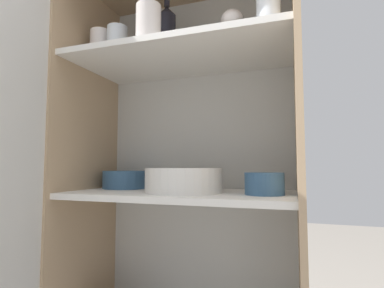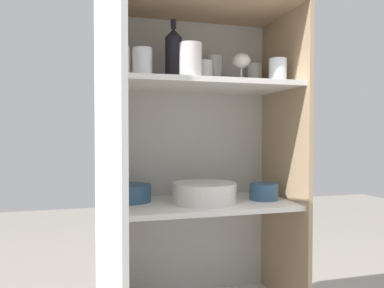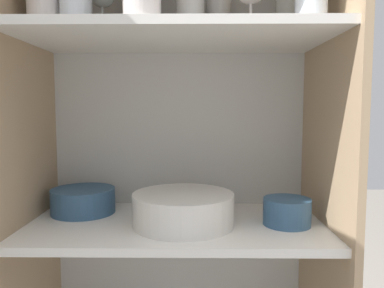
# 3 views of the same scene
# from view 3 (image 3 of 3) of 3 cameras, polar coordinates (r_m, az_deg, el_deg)

# --- Properties ---
(cupboard_back_panel) EXTENTS (0.79, 0.02, 1.52)m
(cupboard_back_panel) POSITION_cam_3_polar(r_m,az_deg,el_deg) (1.18, -1.96, -7.83)
(cupboard_back_panel) COLOR silver
(cupboard_back_panel) RESTS_ON ground_plane
(cupboard_side_left) EXTENTS (0.02, 0.42, 1.52)m
(cupboard_side_left) POSITION_cam_3_polar(r_m,az_deg,el_deg) (1.08, -23.73, -9.54)
(cupboard_side_left) COLOR tan
(cupboard_side_left) RESTS_ON ground_plane
(cupboard_side_right) EXTENTS (0.02, 0.42, 1.52)m
(cupboard_side_right) POSITION_cam_3_polar(r_m,az_deg,el_deg) (1.04, 19.59, -9.94)
(cupboard_side_right) COLOR tan
(cupboard_side_right) RESTS_ON ground_plane
(shelf_board_middle) EXTENTS (0.76, 0.38, 0.02)m
(shelf_board_middle) POSITION_cam_3_polar(r_m,az_deg,el_deg) (1.00, -2.49, -12.25)
(shelf_board_middle) COLOR white
(shelf_board_upper) EXTENTS (0.76, 0.38, 0.02)m
(shelf_board_upper) POSITION_cam_3_polar(r_m,az_deg,el_deg) (0.97, -2.60, 15.93)
(shelf_board_upper) COLOR white
(tumbler_glass_0) EXTENTS (0.07, 0.07, 0.12)m
(tumbler_glass_0) POSITION_cam_3_polar(r_m,az_deg,el_deg) (1.14, 14.34, 17.64)
(tumbler_glass_0) COLOR white
(tumbler_glass_0) RESTS_ON shelf_board_upper
(tumbler_glass_1) EXTENTS (0.07, 0.07, 0.10)m
(tumbler_glass_1) POSITION_cam_3_polar(r_m,az_deg,el_deg) (1.01, -0.31, 18.85)
(tumbler_glass_1) COLOR white
(tumbler_glass_1) RESTS_ON shelf_board_upper
(tumbler_glass_2) EXTENTS (0.07, 0.07, 0.10)m
(tumbler_glass_2) POSITION_cam_3_polar(r_m,az_deg,el_deg) (0.93, 17.69, 19.83)
(tumbler_glass_2) COLOR white
(tumbler_glass_2) RESTS_ON shelf_board_upper
(tumbler_glass_4) EXTENTS (0.07, 0.07, 0.11)m
(tumbler_glass_4) POSITION_cam_3_polar(r_m,az_deg,el_deg) (0.97, -17.26, 19.70)
(tumbler_glass_4) COLOR white
(tumbler_glass_4) RESTS_ON shelf_board_upper
(tumbler_glass_5) EXTENTS (0.08, 0.08, 0.12)m
(tumbler_glass_5) POSITION_cam_3_polar(r_m,az_deg,el_deg) (1.01, -21.69, 19.07)
(tumbler_glass_5) COLOR silver
(tumbler_glass_5) RESTS_ON shelf_board_upper
(tumbler_glass_6) EXTENTS (0.07, 0.07, 0.14)m
(tumbler_glass_6) POSITION_cam_3_polar(r_m,az_deg,el_deg) (1.11, 4.05, 18.77)
(tumbler_glass_6) COLOR white
(tumbler_glass_6) RESTS_ON shelf_board_upper
(wine_glass_1) EXTENTS (0.07, 0.07, 0.14)m
(wine_glass_1) POSITION_cam_3_polar(r_m,az_deg,el_deg) (1.11, -13.55, 20.17)
(wine_glass_1) COLOR white
(wine_glass_1) RESTS_ON shelf_board_upper
(plate_stack_white) EXTENTS (0.26, 0.26, 0.08)m
(plate_stack_white) POSITION_cam_3_polar(r_m,az_deg,el_deg) (0.96, -1.33, -9.88)
(plate_stack_white) COLOR silver
(plate_stack_white) RESTS_ON shelf_board_middle
(mixing_bowl_large) EXTENTS (0.18, 0.18, 0.07)m
(mixing_bowl_large) POSITION_cam_3_polar(r_m,az_deg,el_deg) (1.11, -16.25, -8.13)
(mixing_bowl_large) COLOR #33567A
(mixing_bowl_large) RESTS_ON shelf_board_middle
(serving_bowl_small) EXTENTS (0.12, 0.12, 0.07)m
(serving_bowl_small) POSITION_cam_3_polar(r_m,az_deg,el_deg) (0.99, 14.28, -9.78)
(serving_bowl_small) COLOR #33567A
(serving_bowl_small) RESTS_ON shelf_board_middle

